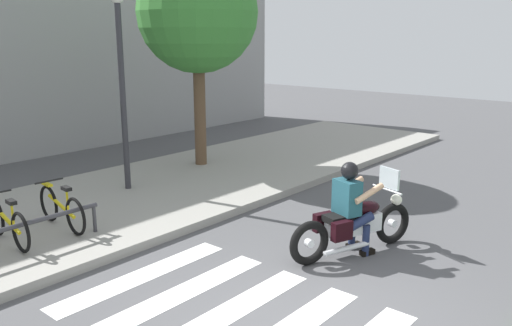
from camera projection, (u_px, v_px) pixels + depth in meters
ground_plane at (297, 325)px, 6.06m from camera, size 48.00×48.00×0.00m
sidewalk at (57, 218)px, 9.37m from camera, size 24.00×4.40×0.15m
crosswalk_stripe_3 at (226, 314)px, 6.30m from camera, size 2.80×0.40×0.01m
crosswalk_stripe_4 at (181, 293)px, 6.81m from camera, size 2.80×0.40×0.01m
crosswalk_stripe_5 at (143, 275)px, 7.31m from camera, size 2.80×0.40×0.01m
motorcycle at (354, 224)px, 7.96m from camera, size 2.22×0.96×1.26m
rider at (351, 202)px, 7.83m from camera, size 0.74×0.67×1.46m
bicycle_2 at (8, 222)px, 7.97m from camera, size 0.48×1.59×0.75m
bicycle_3 at (61, 208)px, 8.62m from camera, size 0.48×1.59×0.76m
street_lamp at (121, 74)px, 10.41m from camera, size 0.28×0.28×4.12m
tree_near_rack at (197, 13)px, 12.20m from camera, size 2.84×2.84×5.21m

